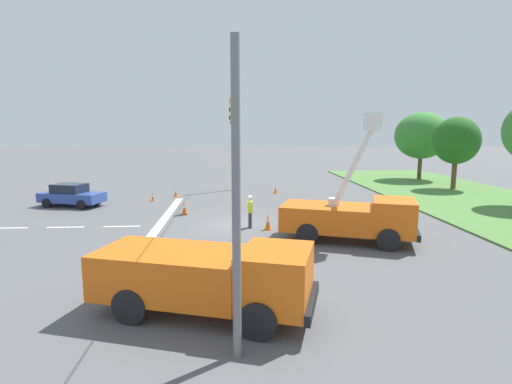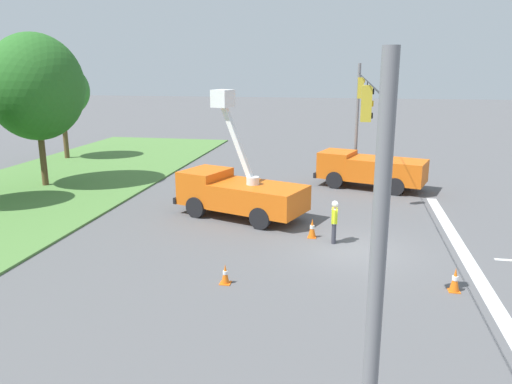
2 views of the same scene
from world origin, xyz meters
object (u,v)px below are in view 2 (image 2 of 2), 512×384
object	(u,v)px
tree_east_end	(61,91)
utility_truck_support_near	(370,169)
tree_far_east	(36,87)
utility_truck_bucket_lift	(238,191)
traffic_cone_mid_left	(312,228)
traffic_cone_foreground_left	(455,280)
road_worker	(334,219)
traffic_cone_lane_edge_a	(225,274)

from	to	relation	value
tree_east_end	utility_truck_support_near	size ratio (longest dim) A/B	1.09
tree_far_east	utility_truck_bucket_lift	world-z (taller)	tree_far_east
traffic_cone_mid_left	tree_far_east	bearing A→B (deg)	69.04
tree_east_end	traffic_cone_foreground_left	distance (m)	32.02
tree_east_end	road_worker	distance (m)	26.50
utility_truck_support_near	traffic_cone_mid_left	distance (m)	9.95
utility_truck_bucket_lift	traffic_cone_lane_edge_a	size ratio (longest dim) A/B	9.75
road_worker	tree_far_east	bearing A→B (deg)	68.67
utility_truck_support_near	traffic_cone_lane_edge_a	xyz separation A→B (m)	(-14.71, 5.08, -0.82)
traffic_cone_mid_left	traffic_cone_lane_edge_a	world-z (taller)	traffic_cone_mid_left
traffic_cone_lane_edge_a	road_worker	bearing A→B (deg)	-35.89
tree_east_end	road_worker	size ratio (longest dim) A/B	4.12
traffic_cone_foreground_left	traffic_cone_lane_edge_a	distance (m)	7.38
tree_far_east	traffic_cone_mid_left	bearing A→B (deg)	-110.96
utility_truck_bucket_lift	utility_truck_support_near	world-z (taller)	utility_truck_bucket_lift
traffic_cone_lane_edge_a	tree_far_east	bearing A→B (deg)	50.69
tree_far_east	traffic_cone_foreground_left	size ratio (longest dim) A/B	11.09
utility_truck_support_near	tree_far_east	bearing A→B (deg)	99.72
utility_truck_bucket_lift	road_worker	bearing A→B (deg)	-121.90
traffic_cone_mid_left	traffic_cone_lane_edge_a	distance (m)	5.71
traffic_cone_foreground_left	utility_truck_bucket_lift	bearing A→B (deg)	51.78
utility_truck_support_near	road_worker	distance (m)	10.19
tree_far_east	road_worker	size ratio (longest dim) A/B	5.03
utility_truck_support_near	traffic_cone_lane_edge_a	size ratio (longest dim) A/B	9.72
tree_east_end	road_worker	world-z (taller)	tree_east_end
road_worker	utility_truck_bucket_lift	bearing A→B (deg)	58.10
utility_truck_support_near	traffic_cone_foreground_left	distance (m)	14.13
road_worker	traffic_cone_lane_edge_a	distance (m)	5.80
tree_east_end	tree_far_east	bearing A→B (deg)	-156.52
road_worker	traffic_cone_lane_edge_a	size ratio (longest dim) A/B	2.58
utility_truck_bucket_lift	traffic_cone_lane_edge_a	world-z (taller)	utility_truck_bucket_lift
tree_far_east	utility_truck_support_near	distance (m)	19.90
tree_east_end	road_worker	xyz separation A→B (m)	(-15.43, -21.12, -4.23)
utility_truck_support_near	traffic_cone_lane_edge_a	distance (m)	15.59
tree_far_east	utility_truck_support_near	xyz separation A→B (m)	(3.27, -19.06, -4.69)
tree_east_end	traffic_cone_mid_left	xyz separation A→B (m)	(-14.95, -20.20, -4.82)
road_worker	traffic_cone_foreground_left	size ratio (longest dim) A/B	2.21
tree_far_east	tree_east_end	world-z (taller)	tree_far_east
road_worker	traffic_cone_foreground_left	world-z (taller)	road_worker
utility_truck_bucket_lift	traffic_cone_lane_edge_a	bearing A→B (deg)	-170.47
utility_truck_bucket_lift	tree_far_east	bearing A→B (deg)	73.00
utility_truck_support_near	traffic_cone_foreground_left	size ratio (longest dim) A/B	8.30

